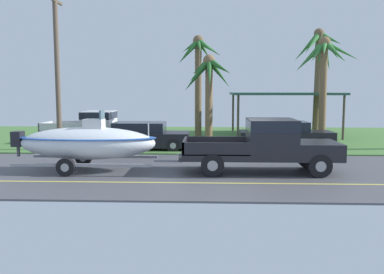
{
  "coord_description": "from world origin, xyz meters",
  "views": [
    {
      "loc": [
        -1.04,
        -14.75,
        2.95
      ],
      "look_at": [
        -1.66,
        0.25,
        1.25
      ],
      "focal_mm": 38.49,
      "sensor_mm": 36.0,
      "label": 1
    }
  ],
  "objects_px": {
    "carport_awning": "(283,95)",
    "palm_tree_near_left": "(323,66)",
    "palm_tree_far_left": "(198,62)",
    "parked_pickup_background": "(98,125)",
    "parked_sedan_near": "(284,135)",
    "palm_tree_mid": "(319,57)",
    "pickup_truck_towing": "(270,143)",
    "utility_pole": "(57,68)",
    "palm_tree_near_right": "(208,79)",
    "boat_on_trailer": "(87,143)",
    "parked_sedan_far": "(143,136)"
  },
  "relations": [
    {
      "from": "carport_awning",
      "to": "palm_tree_near_right",
      "type": "height_order",
      "value": "palm_tree_near_right"
    },
    {
      "from": "parked_sedan_near",
      "to": "palm_tree_near_left",
      "type": "height_order",
      "value": "palm_tree_near_left"
    },
    {
      "from": "parked_pickup_background",
      "to": "palm_tree_far_left",
      "type": "bearing_deg",
      "value": 32.06
    },
    {
      "from": "carport_awning",
      "to": "palm_tree_mid",
      "type": "distance_m",
      "value": 3.25
    },
    {
      "from": "parked_sedan_far",
      "to": "palm_tree_near_right",
      "type": "height_order",
      "value": "palm_tree_near_right"
    },
    {
      "from": "parked_pickup_background",
      "to": "carport_awning",
      "type": "distance_m",
      "value": 11.97
    },
    {
      "from": "utility_pole",
      "to": "parked_sedan_far",
      "type": "bearing_deg",
      "value": 6.66
    },
    {
      "from": "parked_pickup_background",
      "to": "parked_sedan_near",
      "type": "relative_size",
      "value": 1.2
    },
    {
      "from": "palm_tree_near_right",
      "to": "palm_tree_mid",
      "type": "xyz_separation_m",
      "value": [
        6.73,
        3.31,
        1.41
      ]
    },
    {
      "from": "palm_tree_near_left",
      "to": "palm_tree_mid",
      "type": "distance_m",
      "value": 2.8
    },
    {
      "from": "parked_sedan_far",
      "to": "palm_tree_far_left",
      "type": "height_order",
      "value": "palm_tree_far_left"
    },
    {
      "from": "utility_pole",
      "to": "palm_tree_near_left",
      "type": "bearing_deg",
      "value": 13.33
    },
    {
      "from": "palm_tree_near_right",
      "to": "palm_tree_far_left",
      "type": "xyz_separation_m",
      "value": [
        -0.65,
        3.8,
        1.14
      ]
    },
    {
      "from": "palm_tree_near_right",
      "to": "palm_tree_mid",
      "type": "bearing_deg",
      "value": 26.21
    },
    {
      "from": "palm_tree_far_left",
      "to": "palm_tree_near_right",
      "type": "bearing_deg",
      "value": -80.34
    },
    {
      "from": "pickup_truck_towing",
      "to": "parked_sedan_far",
      "type": "bearing_deg",
      "value": 134.91
    },
    {
      "from": "boat_on_trailer",
      "to": "carport_awning",
      "type": "relative_size",
      "value": 0.92
    },
    {
      "from": "carport_awning",
      "to": "palm_tree_mid",
      "type": "height_order",
      "value": "palm_tree_mid"
    },
    {
      "from": "parked_sedan_near",
      "to": "utility_pole",
      "type": "bearing_deg",
      "value": -173.51
    },
    {
      "from": "pickup_truck_towing",
      "to": "palm_tree_far_left",
      "type": "distance_m",
      "value": 12.36
    },
    {
      "from": "pickup_truck_towing",
      "to": "palm_tree_near_left",
      "type": "distance_m",
      "value": 9.76
    },
    {
      "from": "parked_pickup_background",
      "to": "palm_tree_far_left",
      "type": "height_order",
      "value": "palm_tree_far_left"
    },
    {
      "from": "pickup_truck_towing",
      "to": "palm_tree_near_left",
      "type": "height_order",
      "value": "palm_tree_near_left"
    },
    {
      "from": "parked_pickup_background",
      "to": "palm_tree_near_right",
      "type": "distance_m",
      "value": 6.7
    },
    {
      "from": "palm_tree_far_left",
      "to": "utility_pole",
      "type": "bearing_deg",
      "value": -136.28
    },
    {
      "from": "parked_pickup_background",
      "to": "palm_tree_near_left",
      "type": "distance_m",
      "value": 12.9
    },
    {
      "from": "palm_tree_far_left",
      "to": "utility_pole",
      "type": "height_order",
      "value": "utility_pole"
    },
    {
      "from": "parked_pickup_background",
      "to": "palm_tree_near_left",
      "type": "xyz_separation_m",
      "value": [
        12.47,
        0.3,
        3.27
      ]
    },
    {
      "from": "carport_awning",
      "to": "palm_tree_far_left",
      "type": "relative_size",
      "value": 1.04
    },
    {
      "from": "palm_tree_near_left",
      "to": "palm_tree_mid",
      "type": "bearing_deg",
      "value": 80.82
    },
    {
      "from": "pickup_truck_towing",
      "to": "boat_on_trailer",
      "type": "relative_size",
      "value": 0.94
    },
    {
      "from": "parked_sedan_near",
      "to": "palm_tree_near_right",
      "type": "bearing_deg",
      "value": 161.54
    },
    {
      "from": "parked_pickup_background",
      "to": "parked_sedan_near",
      "type": "distance_m",
      "value": 10.23
    },
    {
      "from": "palm_tree_near_right",
      "to": "palm_tree_far_left",
      "type": "relative_size",
      "value": 0.76
    },
    {
      "from": "carport_awning",
      "to": "palm_tree_near_left",
      "type": "bearing_deg",
      "value": -70.38
    },
    {
      "from": "carport_awning",
      "to": "utility_pole",
      "type": "distance_m",
      "value": 14.25
    },
    {
      "from": "pickup_truck_towing",
      "to": "parked_pickup_background",
      "type": "xyz_separation_m",
      "value": [
        -8.43,
        7.98,
        -0.05
      ]
    },
    {
      "from": "carport_awning",
      "to": "palm_tree_mid",
      "type": "relative_size",
      "value": 1.0
    },
    {
      "from": "pickup_truck_towing",
      "to": "palm_tree_near_right",
      "type": "xyz_separation_m",
      "value": [
        -2.26,
        7.64,
        2.53
      ]
    },
    {
      "from": "palm_tree_far_left",
      "to": "utility_pole",
      "type": "relative_size",
      "value": 0.82
    },
    {
      "from": "parked_pickup_background",
      "to": "parked_sedan_near",
      "type": "bearing_deg",
      "value": -9.28
    },
    {
      "from": "carport_awning",
      "to": "palm_tree_near_right",
      "type": "bearing_deg",
      "value": -136.38
    },
    {
      "from": "boat_on_trailer",
      "to": "utility_pole",
      "type": "xyz_separation_m",
      "value": [
        -2.89,
        5.05,
        3.02
      ]
    },
    {
      "from": "pickup_truck_towing",
      "to": "carport_awning",
      "type": "bearing_deg",
      "value": 77.97
    },
    {
      "from": "palm_tree_near_right",
      "to": "palm_tree_far_left",
      "type": "height_order",
      "value": "palm_tree_far_left"
    },
    {
      "from": "carport_awning",
      "to": "palm_tree_near_left",
      "type": "height_order",
      "value": "palm_tree_near_left"
    },
    {
      "from": "parked_pickup_background",
      "to": "pickup_truck_towing",
      "type": "bearing_deg",
      "value": -43.43
    },
    {
      "from": "parked_sedan_near",
      "to": "palm_tree_near_left",
      "type": "xyz_separation_m",
      "value": [
        2.38,
        1.95,
        3.61
      ]
    },
    {
      "from": "palm_tree_near_left",
      "to": "palm_tree_far_left",
      "type": "relative_size",
      "value": 0.92
    },
    {
      "from": "palm_tree_mid",
      "to": "utility_pole",
      "type": "relative_size",
      "value": 0.86
    }
  ]
}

